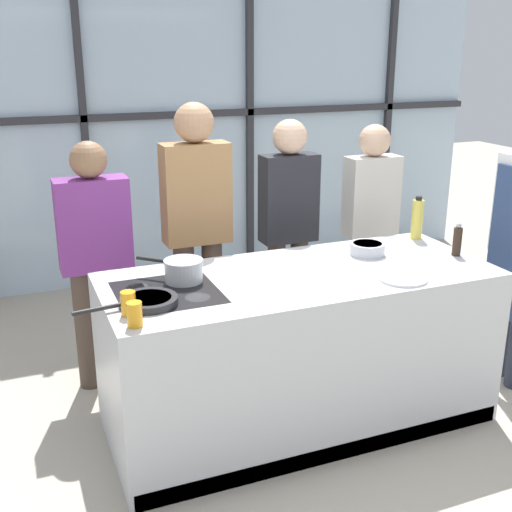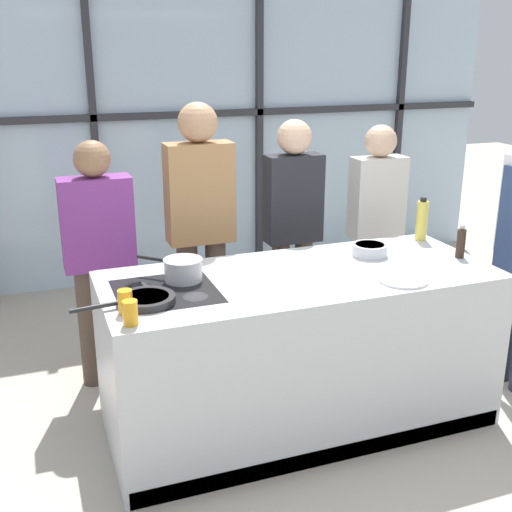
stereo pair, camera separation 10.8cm
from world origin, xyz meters
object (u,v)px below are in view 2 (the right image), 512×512
at_px(spectator_far_left, 99,252).
at_px(juice_glass_far, 125,302).
at_px(pepper_grinder, 461,243).
at_px(spectator_far_right, 376,220).
at_px(frying_pan, 145,299).
at_px(saucepan, 183,269).
at_px(oil_bottle, 422,220).
at_px(spectator_center_right, 293,222).
at_px(juice_glass_near, 130,313).
at_px(white_plate, 403,280).
at_px(spectator_center_left, 200,221).
at_px(mixing_bowl, 370,249).

relative_size(spectator_far_left, juice_glass_far, 13.81).
bearing_deg(pepper_grinder, spectator_far_right, 91.23).
xyz_separation_m(frying_pan, saucepan, (0.26, 0.25, 0.04)).
bearing_deg(juice_glass_far, oil_bottle, 15.35).
relative_size(spectator_center_right, juice_glass_far, 14.44).
height_order(spectator_center_right, juice_glass_far, spectator_center_right).
bearing_deg(frying_pan, spectator_center_right, 39.43).
bearing_deg(juice_glass_far, juice_glass_near, -90.00).
xyz_separation_m(saucepan, white_plate, (1.11, -0.42, -0.06)).
relative_size(spectator_center_left, spectator_far_right, 1.12).
bearing_deg(spectator_center_right, pepper_grinder, 125.91).
height_order(spectator_far_left, pepper_grinder, spectator_far_left).
bearing_deg(saucepan, frying_pan, -135.35).
bearing_deg(juice_glass_far, mixing_bowl, 13.73).
relative_size(spectator_center_right, pepper_grinder, 8.22).
bearing_deg(juice_glass_near, pepper_grinder, 8.35).
bearing_deg(spectator_far_left, mixing_bowl, 154.46).
height_order(mixing_bowl, juice_glass_near, juice_glass_near).
bearing_deg(mixing_bowl, frying_pan, -168.68).
height_order(spectator_far_right, pepper_grinder, spectator_far_right).
xyz_separation_m(frying_pan, oil_bottle, (1.90, 0.46, 0.11)).
bearing_deg(frying_pan, juice_glass_far, -140.39).
relative_size(spectator_far_right, saucepan, 5.02).
bearing_deg(frying_pan, pepper_grinder, 2.00).
height_order(spectator_center_left, spectator_center_right, spectator_center_left).
bearing_deg(spectator_center_left, mixing_bowl, 139.70).
bearing_deg(mixing_bowl, spectator_center_left, 139.70).
height_order(saucepan, juice_glass_far, saucepan).
relative_size(spectator_center_left, mixing_bowl, 8.54).
xyz_separation_m(spectator_far_right, pepper_grinder, (0.02, -0.94, 0.09)).
distance_m(spectator_center_left, spectator_center_right, 0.66).
xyz_separation_m(frying_pan, mixing_bowl, (1.42, 0.28, 0.02)).
relative_size(spectator_far_right, juice_glass_near, 13.90).
bearing_deg(mixing_bowl, spectator_far_right, 57.08).
distance_m(pepper_grinder, juice_glass_near, 2.04).
bearing_deg(pepper_grinder, spectator_center_left, 144.97).
height_order(spectator_center_right, frying_pan, spectator_center_right).
relative_size(oil_bottle, juice_glass_far, 2.42).
bearing_deg(frying_pan, saucepan, 44.65).
distance_m(spectator_far_left, spectator_far_right, 1.98).
relative_size(spectator_far_left, frying_pan, 3.11).
bearing_deg(spectator_far_right, spectator_center_right, -0.00).
relative_size(spectator_far_left, spectator_center_right, 0.96).
relative_size(oil_bottle, juice_glass_near, 2.42).
xyz_separation_m(mixing_bowl, pepper_grinder, (0.49, -0.22, 0.05)).
distance_m(saucepan, mixing_bowl, 1.16).
bearing_deg(spectator_center_right, juice_glass_near, 42.86).
xyz_separation_m(spectator_far_right, oil_bottle, (0.01, -0.55, 0.13)).
bearing_deg(spectator_far_right, juice_glass_near, 31.81).
xyz_separation_m(mixing_bowl, oil_bottle, (0.48, 0.18, 0.09)).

